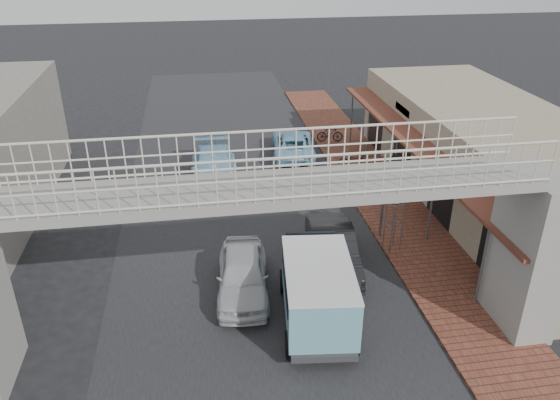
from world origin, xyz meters
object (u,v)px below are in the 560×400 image
object	(u,v)px
angkot_far	(214,168)
street_clock	(396,199)
angkot_van	(317,285)
dark_sedan	(333,248)
white_hatchback	(243,274)
arrow_sign	(402,170)
angkot_curb	(293,144)
motorcycle_far	(330,134)
motorcycle_near	(354,161)

from	to	relation	value
angkot_far	street_clock	size ratio (longest dim) A/B	2.05
angkot_van	street_clock	distance (m)	5.26
angkot_van	angkot_far	bearing A→B (deg)	109.75
street_clock	dark_sedan	bearing A→B (deg)	178.62
angkot_van	white_hatchback	bearing A→B (deg)	143.95
street_clock	arrow_sign	distance (m)	1.57
angkot_curb	motorcycle_far	xyz separation A→B (m)	(2.41, 1.50, -0.09)
arrow_sign	motorcycle_far	bearing A→B (deg)	68.64
angkot_curb	angkot_far	bearing A→B (deg)	40.89
arrow_sign	angkot_van	bearing A→B (deg)	-153.81
angkot_van	street_clock	bearing A→B (deg)	50.80
white_hatchback	angkot_curb	world-z (taller)	white_hatchback
white_hatchback	arrow_sign	bearing A→B (deg)	30.76
white_hatchback	motorcycle_far	bearing A→B (deg)	70.47
angkot_curb	angkot_van	xyz separation A→B (m)	(-1.78, -13.81, 0.76)
motorcycle_far	arrow_sign	distance (m)	10.59
dark_sedan	arrow_sign	bearing A→B (deg)	37.08
dark_sedan	angkot_van	xyz separation A→B (m)	(-1.26, -3.00, 0.67)
white_hatchback	street_clock	bearing A→B (deg)	22.01
street_clock	white_hatchback	bearing A→B (deg)	-179.21
white_hatchback	angkot_curb	size ratio (longest dim) A/B	0.91
angkot_van	motorcycle_near	world-z (taller)	angkot_van
dark_sedan	angkot_curb	size ratio (longest dim) A/B	0.96
angkot_far	street_clock	bearing A→B (deg)	-47.38
angkot_curb	angkot_van	bearing A→B (deg)	89.52
white_hatchback	arrow_sign	xyz separation A→B (m)	(6.45, 3.04, 2.03)
dark_sedan	motorcycle_far	bearing A→B (deg)	81.62
dark_sedan	motorcycle_far	xyz separation A→B (m)	(2.93, 12.31, -0.18)
angkot_curb	angkot_van	world-z (taller)	angkot_van
motorcycle_far	arrow_sign	world-z (taller)	arrow_sign
angkot_van	motorcycle_far	world-z (taller)	angkot_van
white_hatchback	dark_sedan	distance (m)	3.51
motorcycle_far	street_clock	xyz separation A→B (m)	(-0.47, -11.69, 1.67)
motorcycle_near	arrow_sign	size ratio (longest dim) A/B	0.50
angkot_van	motorcycle_far	distance (m)	15.90
white_hatchback	angkot_far	world-z (taller)	angkot_far
motorcycle_far	street_clock	world-z (taller)	street_clock
white_hatchback	angkot_van	world-z (taller)	angkot_van
angkot_curb	dark_sedan	bearing A→B (deg)	94.10
angkot_far	dark_sedan	bearing A→B (deg)	-62.39
angkot_curb	motorcycle_far	distance (m)	2.84
arrow_sign	angkot_far	bearing A→B (deg)	117.08
angkot_far	motorcycle_far	distance (m)	8.08
angkot_curb	motorcycle_near	size ratio (longest dim) A/B	2.78
motorcycle_near	angkot_far	bearing A→B (deg)	107.46
white_hatchback	motorcycle_near	distance (m)	11.44
arrow_sign	white_hatchback	bearing A→B (deg)	-177.17
angkot_curb	angkot_far	size ratio (longest dim) A/B	0.88
white_hatchback	dark_sedan	world-z (taller)	dark_sedan
dark_sedan	angkot_far	world-z (taller)	angkot_far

